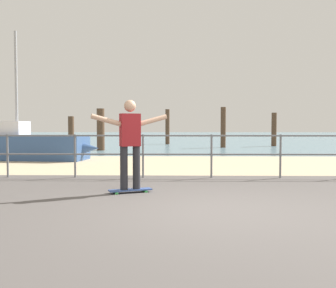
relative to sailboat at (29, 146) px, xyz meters
name	(u,v)px	position (x,y,z in m)	size (l,w,h in m)	color
ground_plane	(219,229)	(5.82, -9.40, -0.52)	(24.00, 10.00, 0.04)	#514C49
beach_strip	(192,164)	(5.82, -1.40, -0.52)	(24.00, 6.00, 0.04)	tan
sea_surface	(181,137)	(5.82, 26.60, -0.52)	(72.00, 50.00, 0.04)	slate
railing_fence	(143,149)	(4.50, -4.80, 0.18)	(13.05, 0.05, 1.05)	slate
sailboat	(29,146)	(0.00, 0.00, 0.00)	(5.04, 1.89, 4.62)	#335184
skateboard	(130,190)	(4.44, -6.91, -0.45)	(0.82, 0.49, 0.08)	#334C8C
skateboarder	(130,139)	(4.44, -6.91, 0.50)	(1.37, 0.63, 1.65)	#26262B
groyne_post_0	(71,130)	(-1.54, 11.58, 0.39)	(0.38, 0.38, 1.82)	#513826
groyne_post_1	(101,130)	(1.59, 5.21, 0.51)	(0.38, 0.38, 2.06)	#513826
groyne_post_2	(167,127)	(4.73, 11.37, 0.61)	(0.27, 0.27, 2.26)	#513826
groyne_post_3	(223,127)	(7.87, 7.71, 0.60)	(0.28, 0.28, 2.24)	#513826
groyne_post_4	(274,130)	(11.01, 9.20, 0.47)	(0.30, 0.30, 1.97)	#513826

